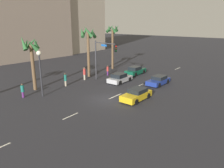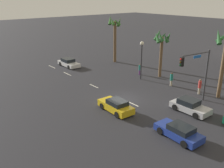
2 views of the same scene
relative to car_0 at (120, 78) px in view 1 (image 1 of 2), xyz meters
The scene contains 21 objects.
ground_plane 7.50m from the car_0, 154.63° to the right, with size 220.00×220.00×0.00m, color #28282D.
lane_stripe_2 13.02m from the car_0, 165.74° to the right, with size 1.91×0.14×0.01m, color silver.
lane_stripe_3 6.34m from the car_0, 149.48° to the right, with size 2.41×0.14×0.01m, color silver.
lane_stripe_4 4.15m from the car_0, 51.39° to the right, with size 2.46×0.14×0.01m, color silver.
lane_stripe_5 3.55m from the car_0, 66.41° to the right, with size 2.54×0.14×0.01m, color silver.
lane_stripe_6 14.86m from the car_0, 12.46° to the right, with size 2.54×0.14×0.01m, color silver.
car_0 is the anchor object (origin of this frame).
car_2 7.65m from the car_0, 130.25° to the right, with size 4.21×1.97×1.29m.
car_3 5.57m from the car_0, 64.91° to the right, with size 4.19×2.00×1.22m.
car_4 5.69m from the car_0, ahead, with size 4.26×1.86×1.37m.
traffic_signal 4.26m from the car_0, 113.03° to the left, with size 0.84×4.40×5.91m.
streetlamp 11.79m from the car_0, 160.86° to the left, with size 0.56×0.56×5.45m.
pedestrian_0 7.82m from the car_0, 141.79° to the left, with size 0.42×0.42×1.83m.
pedestrian_1 4.67m from the car_0, 60.58° to the left, with size 0.46×0.46×1.65m.
pedestrian_2 5.53m from the car_0, 112.53° to the left, with size 0.40×0.40×1.93m.
pedestrian_3 13.38m from the car_0, 157.13° to the left, with size 0.54×0.54×1.67m.
palm_tree_0 7.93m from the car_0, 91.25° to the left, with size 2.70×2.80×8.06m.
palm_tree_1 12.64m from the car_0, 145.33° to the left, with size 2.63×2.74×7.02m.
palm_tree_3 11.23m from the car_0, 42.99° to the left, with size 2.37×2.56×8.15m.
building_0 42.21m from the car_0, 58.91° to the left, with size 16.14×17.11×25.52m, color #B2A38E.
building_2 35.48m from the car_0, 82.40° to the left, with size 20.42×15.10×23.83m, color gray.
Camera 1 is at (-18.66, -14.66, 8.66)m, focal length 35.09 mm.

